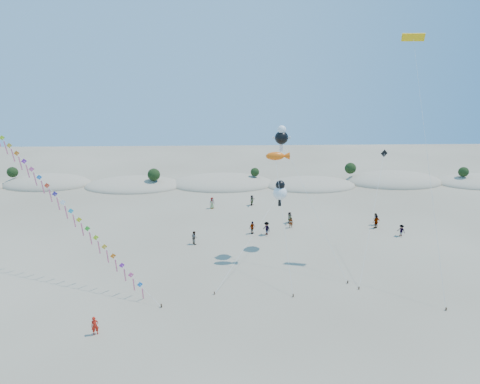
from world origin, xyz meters
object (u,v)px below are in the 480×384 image
at_px(flyer_foreground, 95,326).
at_px(fish_kite, 278,156).
at_px(parafoil_kite, 414,43).
at_px(kite_train, 56,196).

bearing_deg(flyer_foreground, fish_kite, 14.91).
bearing_deg(fish_kite, flyer_foreground, -140.85).
distance_m(fish_kite, parafoil_kite, 17.80).
distance_m(kite_train, fish_kite, 23.27).
xyz_separation_m(parafoil_kite, flyer_foreground, (-30.11, -14.30, -22.58)).
relative_size(fish_kite, parafoil_kite, 0.51).
relative_size(parafoil_kite, flyer_foreground, 14.73).
height_order(kite_train, parafoil_kite, parafoil_kite).
distance_m(parafoil_kite, flyer_foreground, 40.26).
xyz_separation_m(fish_kite, parafoil_kite, (13.58, 0.83, 11.48)).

